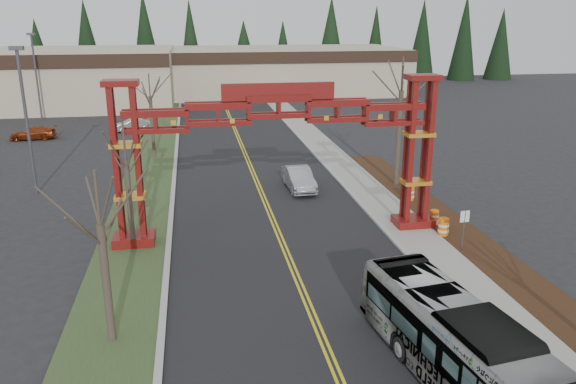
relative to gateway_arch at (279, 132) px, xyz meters
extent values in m
cube|color=black|center=(0.00, 7.00, -5.97)|extent=(12.00, 110.00, 0.02)
cube|color=yellow|center=(-0.12, 7.00, -5.96)|extent=(0.12, 100.00, 0.01)
cube|color=yellow|center=(0.12, 7.00, -5.96)|extent=(0.12, 100.00, 0.01)
cube|color=#A6A7A1|center=(6.15, 7.00, -5.91)|extent=(0.30, 110.00, 0.15)
cube|color=gray|center=(7.60, 7.00, -5.91)|extent=(2.60, 110.00, 0.14)
cube|color=black|center=(10.20, -8.00, -5.92)|extent=(2.60, 50.00, 0.12)
cube|color=#334623|center=(-8.00, 7.00, -5.94)|extent=(4.00, 110.00, 0.08)
cube|color=#A6A7A1|center=(-6.15, 7.00, -5.91)|extent=(0.30, 110.00, 0.15)
cube|color=#5B0F0C|center=(-8.00, 0.00, -5.68)|extent=(2.20, 1.60, 0.60)
cube|color=#5B0F0C|center=(-8.55, -0.35, -1.38)|extent=(0.28, 0.28, 8.00)
cube|color=#5B0F0C|center=(-7.45, -0.35, -1.38)|extent=(0.28, 0.28, 8.00)
cube|color=#5B0F0C|center=(-8.55, 0.35, -1.38)|extent=(0.28, 0.28, 8.00)
cube|color=#5B0F0C|center=(-7.45, 0.35, -1.38)|extent=(0.28, 0.28, 8.00)
cube|color=gold|center=(-8.00, 0.00, -3.18)|extent=(1.60, 1.10, 0.22)
cube|color=gold|center=(-8.00, 0.00, -0.38)|extent=(1.60, 1.10, 0.22)
cube|color=#5B0F0C|center=(-8.00, 0.00, 2.77)|extent=(1.80, 1.20, 0.30)
cube|color=#5B0F0C|center=(8.00, 0.00, -5.68)|extent=(2.20, 1.60, 0.60)
cube|color=#5B0F0C|center=(7.45, -0.35, -1.38)|extent=(0.28, 0.28, 8.00)
cube|color=#5B0F0C|center=(8.55, -0.35, -1.38)|extent=(0.28, 0.28, 8.00)
cube|color=#5B0F0C|center=(7.45, 0.35, -1.38)|extent=(0.28, 0.28, 8.00)
cube|color=#5B0F0C|center=(8.55, 0.35, -1.38)|extent=(0.28, 0.28, 8.00)
cube|color=gold|center=(8.00, 0.00, -3.18)|extent=(1.60, 1.10, 0.22)
cube|color=gold|center=(8.00, 0.00, -0.38)|extent=(1.60, 1.10, 0.22)
cube|color=#5B0F0C|center=(8.00, 0.00, 2.77)|extent=(1.80, 1.20, 0.30)
cube|color=#5B0F0C|center=(0.00, 0.00, 1.52)|extent=(16.00, 0.90, 1.00)
cube|color=#5B0F0C|center=(0.00, 0.00, 0.62)|extent=(16.00, 0.90, 0.60)
cube|color=maroon|center=(0.00, 0.00, 2.17)|extent=(6.00, 0.25, 0.90)
cube|color=#B6A68B|center=(-30.00, 54.00, -2.23)|extent=(46.00, 22.00, 7.50)
cube|color=#B6A68B|center=(10.00, 62.00, -2.48)|extent=(38.00, 20.00, 7.00)
cube|color=black|center=(10.00, 51.90, 0.22)|extent=(38.00, 0.40, 1.60)
cone|color=black|center=(-29.50, 74.00, 0.52)|extent=(5.60, 5.60, 13.00)
cylinder|color=#382D26|center=(-29.50, 74.00, -5.18)|extent=(0.80, 0.80, 1.60)
cone|color=black|center=(-21.00, 74.00, 0.52)|extent=(5.60, 5.60, 13.00)
cylinder|color=#382D26|center=(-21.00, 74.00, -5.18)|extent=(0.80, 0.80, 1.60)
cone|color=black|center=(-12.50, 74.00, 0.52)|extent=(5.60, 5.60, 13.00)
cylinder|color=#382D26|center=(-12.50, 74.00, -5.18)|extent=(0.80, 0.80, 1.60)
cone|color=black|center=(-4.00, 74.00, 0.52)|extent=(5.60, 5.60, 13.00)
cylinder|color=#382D26|center=(-4.00, 74.00, -5.18)|extent=(0.80, 0.80, 1.60)
cone|color=black|center=(4.50, 74.00, 0.52)|extent=(5.60, 5.60, 13.00)
cylinder|color=#382D26|center=(4.50, 74.00, -5.18)|extent=(0.80, 0.80, 1.60)
cone|color=black|center=(13.00, 74.00, 0.52)|extent=(5.60, 5.60, 13.00)
cylinder|color=#382D26|center=(13.00, 74.00, -5.18)|extent=(0.80, 0.80, 1.60)
cone|color=black|center=(21.50, 74.00, 0.52)|extent=(5.60, 5.60, 13.00)
cylinder|color=#382D26|center=(21.50, 74.00, -5.18)|extent=(0.80, 0.80, 1.60)
cone|color=black|center=(30.00, 74.00, 0.52)|extent=(5.60, 5.60, 13.00)
cylinder|color=#382D26|center=(30.00, 74.00, -5.18)|extent=(0.80, 0.80, 1.60)
cone|color=black|center=(38.50, 74.00, 0.52)|extent=(5.60, 5.60, 13.00)
cylinder|color=#382D26|center=(38.50, 74.00, -5.18)|extent=(0.80, 0.80, 1.60)
cone|color=black|center=(47.00, 74.00, 0.52)|extent=(5.60, 5.60, 13.00)
cylinder|color=#382D26|center=(47.00, 74.00, -5.18)|extent=(0.80, 0.80, 1.60)
cone|color=black|center=(55.50, 74.00, 0.52)|extent=(5.60, 5.60, 13.00)
cylinder|color=#382D26|center=(55.50, 74.00, -5.18)|extent=(0.80, 0.80, 1.60)
imported|color=#9C9FA4|center=(3.87, -14.56, -4.51)|extent=(3.91, 10.81, 2.94)
imported|color=#A5A8AD|center=(2.77, 8.57, -5.19)|extent=(1.84, 4.85, 1.58)
imported|color=maroon|center=(-20.49, 29.88, -5.34)|extent=(4.46, 1.93, 1.28)
imported|color=#B3B5BB|center=(-11.00, 32.57, -5.32)|extent=(4.26, 2.57, 1.33)
cylinder|color=#382D26|center=(-8.00, -9.60, -3.59)|extent=(0.31, 0.31, 4.78)
cylinder|color=#382D26|center=(-8.00, -9.60, -0.23)|extent=(0.12, 0.12, 2.14)
cylinder|color=#382D26|center=(-8.00, -0.55, -3.52)|extent=(0.30, 0.30, 4.92)
cylinder|color=#382D26|center=(-8.00, -0.55, -0.14)|extent=(0.11, 0.11, 2.04)
cylinder|color=#382D26|center=(-8.00, 19.97, -3.30)|extent=(0.29, 0.29, 5.37)
cylinder|color=#382D26|center=(-8.00, 19.97, 0.31)|extent=(0.11, 0.11, 2.03)
cylinder|color=#382D26|center=(10.00, 8.29, -2.51)|extent=(0.35, 0.35, 6.95)
cylinder|color=#382D26|center=(10.00, 8.29, 2.06)|extent=(0.13, 0.13, 2.41)
cylinder|color=#3F3F44|center=(-15.62, 10.75, -1.07)|extent=(0.22, 0.22, 9.83)
cube|color=#3F3F44|center=(-15.62, 10.75, 3.95)|extent=(0.87, 0.44, 0.27)
cylinder|color=#3F3F44|center=(-22.42, 41.72, -1.08)|extent=(0.22, 0.22, 9.81)
cube|color=#3F3F44|center=(-22.42, 41.72, 3.94)|extent=(0.87, 0.44, 0.27)
cylinder|color=#3F3F44|center=(9.23, -3.82, -4.85)|extent=(0.06, 0.06, 2.26)
cube|color=white|center=(9.23, -3.82, -4.03)|extent=(0.52, 0.08, 0.62)
cylinder|color=orange|center=(9.10, -1.75, -5.43)|extent=(0.58, 0.58, 1.11)
cylinder|color=white|center=(9.10, -1.75, -5.26)|extent=(0.60, 0.60, 0.13)
cylinder|color=white|center=(9.10, -1.75, -5.59)|extent=(0.60, 0.60, 0.13)
cylinder|color=orange|center=(9.35, 0.03, -5.50)|extent=(0.50, 0.50, 0.96)
cylinder|color=white|center=(9.35, 0.03, -5.36)|extent=(0.52, 0.52, 0.12)
cylinder|color=white|center=(9.35, 0.03, -5.65)|extent=(0.52, 0.52, 0.12)
cylinder|color=orange|center=(9.59, 4.54, -5.44)|extent=(0.57, 0.57, 1.09)
cylinder|color=white|center=(9.59, 4.54, -5.27)|extent=(0.59, 0.59, 0.13)
cylinder|color=white|center=(9.59, 4.54, -5.60)|extent=(0.59, 0.59, 0.13)
camera|label=1|loc=(-4.52, -29.37, 5.99)|focal=35.00mm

